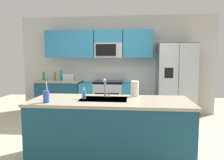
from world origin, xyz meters
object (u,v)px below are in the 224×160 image
at_px(drink_cup_blue, 46,96).
at_px(paper_towel_roll, 135,89).
at_px(bottle_teal, 61,75).
at_px(toaster, 69,77).
at_px(pepper_mill, 55,76).
at_px(sink_faucet, 105,86).
at_px(soap_dispenser, 84,94).
at_px(refrigerator, 175,81).
at_px(range_oven, 107,98).
at_px(bottle_green, 44,76).

distance_m(drink_cup_blue, paper_towel_roll, 1.32).
bearing_deg(bottle_teal, toaster, -11.52).
relative_size(pepper_mill, sink_faucet, 0.78).
height_order(bottle_teal, paper_towel_roll, bottle_teal).
distance_m(sink_faucet, drink_cup_blue, 0.88).
bearing_deg(soap_dispenser, refrigerator, 53.46).
distance_m(toaster, bottle_teal, 0.23).
distance_m(refrigerator, bottle_teal, 2.94).
height_order(range_oven, refrigerator, refrigerator).
relative_size(bottle_green, paper_towel_roll, 0.94).
height_order(pepper_mill, sink_faucet, sink_faucet).
xyz_separation_m(toaster, paper_towel_roll, (1.70, -2.11, 0.03)).
relative_size(refrigerator, bottle_teal, 6.93).
relative_size(refrigerator, soap_dispenser, 10.88).
bearing_deg(pepper_mill, toaster, -7.25).
xyz_separation_m(bottle_green, sink_faucet, (1.96, -2.28, 0.06)).
bearing_deg(soap_dispenser, paper_towel_roll, 20.60).
bearing_deg(toaster, sink_faucet, -60.57).
bearing_deg(refrigerator, paper_towel_roll, -115.89).
distance_m(bottle_teal, paper_towel_roll, 2.89).
relative_size(toaster, drink_cup_blue, 1.00).
height_order(range_oven, bottle_green, bottle_green).
height_order(refrigerator, drink_cup_blue, refrigerator).
xyz_separation_m(pepper_mill, sink_faucet, (1.65, -2.28, 0.06)).
relative_size(bottle_green, drink_cup_blue, 0.80).
bearing_deg(paper_towel_roll, bottle_green, 138.02).
height_order(range_oven, bottle_teal, bottle_teal).
xyz_separation_m(range_oven, soap_dispenser, (-0.03, -2.44, 0.53)).
bearing_deg(refrigerator, soap_dispenser, -126.54).
bearing_deg(bottle_green, pepper_mill, -1.26).
relative_size(bottle_teal, soap_dispenser, 1.57).
distance_m(range_oven, refrigerator, 1.79).
bearing_deg(bottle_green, bottle_teal, -1.44).
bearing_deg(soap_dispenser, sink_faucet, 28.73).
distance_m(bottle_green, paper_towel_roll, 3.24).
bearing_deg(toaster, bottle_teal, 168.48).
distance_m(refrigerator, paper_towel_roll, 2.33).
height_order(bottle_teal, drink_cup_blue, drink_cup_blue).
xyz_separation_m(refrigerator, sink_faucet, (-1.46, -2.21, 0.14)).
bearing_deg(paper_towel_roll, bottle_teal, 131.73).
xyz_separation_m(bottle_green, paper_towel_roll, (2.41, -2.17, 0.01)).
xyz_separation_m(sink_faucet, paper_towel_roll, (0.45, 0.12, -0.05)).
distance_m(refrigerator, drink_cup_blue, 3.46).
height_order(sink_faucet, drink_cup_blue, same).
distance_m(toaster, pepper_mill, 0.40).
bearing_deg(drink_cup_blue, sink_faucet, 32.23).
bearing_deg(soap_dispenser, drink_cup_blue, -145.58).
bearing_deg(sink_faucet, bottle_teal, 123.01).
distance_m(pepper_mill, drink_cup_blue, 2.89).
bearing_deg(soap_dispenser, range_oven, 89.19).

